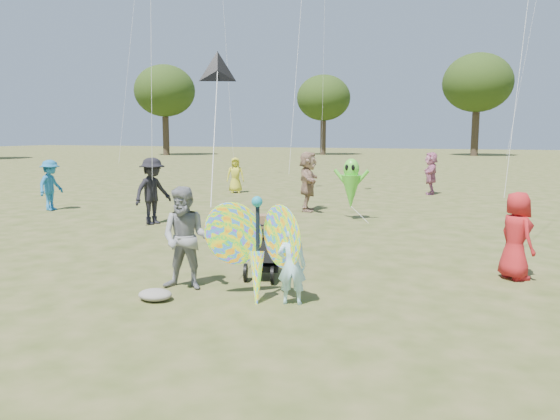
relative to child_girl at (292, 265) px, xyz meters
The scene contains 15 objects.
ground 0.88m from the child_girl, 159.71° to the left, with size 160.00×160.00×0.00m, color #51592B.
child_girl is the anchor object (origin of this frame).
adult_man 1.84m from the child_girl, behind, with size 0.79×0.62×1.63m, color gray.
grey_bag 2.08m from the child_girl, 164.45° to the right, with size 0.51×0.42×0.16m, color gray.
crowd_a 4.04m from the child_girl, 40.49° to the left, with size 0.72×0.47×1.48m, color #B41C1F.
crowd_b 7.84m from the child_girl, 137.91° to the left, with size 1.16×0.67×1.80m, color black.
crowd_d 9.50m from the child_girl, 106.29° to the left, with size 1.74×0.55×1.88m, color #A37D64.
crowd_g 14.87m from the child_girl, 118.33° to the left, with size 0.71×0.46×1.45m, color gold.
crowd_i 12.19m from the child_girl, 148.32° to the left, with size 1.04×0.60×1.60m, color #1E6BA5.
crowd_j 15.34m from the child_girl, 88.09° to the left, with size 1.58×0.50×1.70m, color #C77195.
jogging_stroller 1.55m from the child_girl, 124.77° to the left, with size 0.70×1.12×1.09m.
butterfly_kite 0.57m from the child_girl, behind, with size 1.74×0.75×1.75m.
delta_kite_rig 4.63m from the child_girl, 133.90° to the left, with size 1.46×2.61×2.74m.
alien_kite 7.91m from the child_girl, 97.17° to the left, with size 1.12×0.69×1.74m.
tree_line 45.76m from the child_girl, 86.16° to the left, with size 91.78×33.60×10.79m.
Camera 1 is at (3.15, -7.42, 2.45)m, focal length 35.00 mm.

